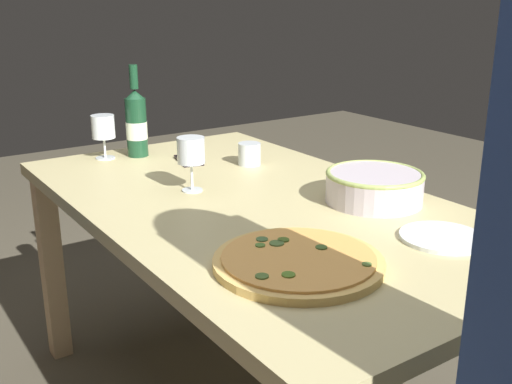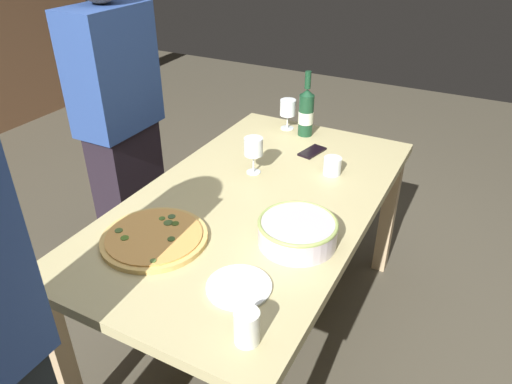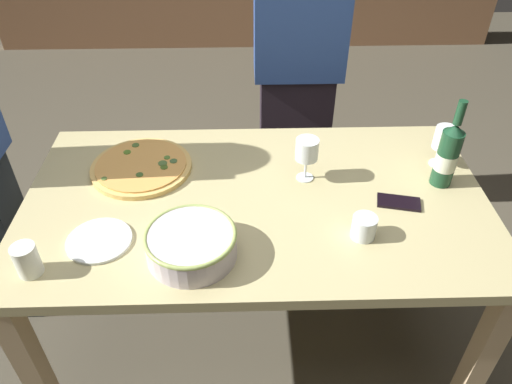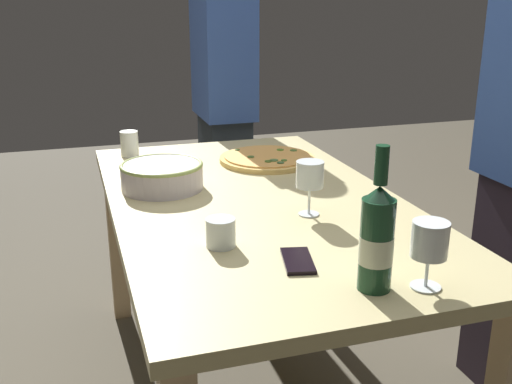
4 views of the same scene
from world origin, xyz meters
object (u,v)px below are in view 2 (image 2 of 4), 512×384
object	(u,v)px
wine_bottle	(306,112)
cup_amber	(247,327)
cup_ceramic	(332,166)
dining_table	(256,217)
side_plate	(239,287)
pizza	(154,238)
serving_bowl	(298,231)
wine_glass_near_pizza	(288,108)
cell_phone	(312,152)
person_host	(120,124)
wine_glass_by_bottle	(253,147)

from	to	relation	value
wine_bottle	cup_amber	distance (m)	1.38
cup_amber	cup_ceramic	size ratio (longest dim) A/B	1.31
dining_table	side_plate	world-z (taller)	side_plate
pizza	serving_bowl	world-z (taller)	serving_bowl
wine_glass_near_pizza	cell_phone	size ratio (longest dim) A/B	1.09
side_plate	cell_phone	world-z (taller)	same
serving_bowl	wine_glass_near_pizza	size ratio (longest dim) A/B	1.76
wine_bottle	cup_amber	world-z (taller)	wine_bottle
cell_phone	person_host	distance (m)	0.98
dining_table	serving_bowl	distance (m)	0.36
wine_glass_near_pizza	cup_ceramic	bearing A→B (deg)	-133.69
wine_glass_by_bottle	cell_phone	size ratio (longest dim) A/B	1.13
pizza	wine_bottle	distance (m)	1.09
wine_glass_by_bottle	cup_ceramic	distance (m)	0.35
dining_table	person_host	size ratio (longest dim) A/B	1.00
dining_table	side_plate	size ratio (longest dim) A/B	7.90
serving_bowl	cell_phone	distance (m)	0.72
pizza	wine_glass_by_bottle	size ratio (longest dim) A/B	2.27
side_plate	wine_bottle	bearing A→B (deg)	13.07
serving_bowl	wine_glass_near_pizza	world-z (taller)	wine_glass_near_pizza
cup_ceramic	side_plate	size ratio (longest dim) A/B	0.38
wine_glass_by_bottle	side_plate	bearing A→B (deg)	-155.37
cup_amber	side_plate	bearing A→B (deg)	35.55
wine_glass_by_bottle	side_plate	world-z (taller)	wine_glass_by_bottle
wine_glass_near_pizza	cup_amber	bearing A→B (deg)	-159.66
serving_bowl	side_plate	bearing A→B (deg)	167.68
serving_bowl	person_host	distance (m)	1.24
cell_phone	cup_ceramic	bearing A→B (deg)	147.71
cup_ceramic	cell_phone	size ratio (longest dim) A/B	0.54
pizza	wine_bottle	xyz separation A→B (m)	(1.08, -0.11, 0.11)
wine_glass_near_pizza	side_plate	world-z (taller)	wine_glass_near_pizza
wine_glass_near_pizza	wine_bottle	bearing A→B (deg)	-104.96
pizza	serving_bowl	xyz separation A→B (m)	(0.22, -0.44, 0.04)
wine_bottle	wine_glass_by_bottle	bearing A→B (deg)	175.16
serving_bowl	pizza	bearing A→B (deg)	116.38
wine_bottle	wine_glass_by_bottle	xyz separation A→B (m)	(-0.48, 0.04, -0.00)
cup_ceramic	side_plate	distance (m)	0.82
cup_amber	cell_phone	distance (m)	1.18
dining_table	wine_glass_by_bottle	world-z (taller)	wine_glass_by_bottle
wine_bottle	pizza	bearing A→B (deg)	174.14
dining_table	side_plate	bearing A→B (deg)	-157.77
dining_table	serving_bowl	world-z (taller)	serving_bowl
side_plate	person_host	world-z (taller)	person_host
cup_amber	person_host	world-z (taller)	person_host
wine_bottle	cup_ceramic	size ratio (longest dim) A/B	4.21
wine_glass_near_pizza	person_host	size ratio (longest dim) A/B	0.10
dining_table	cup_ceramic	world-z (taller)	cup_ceramic
pizza	wine_glass_near_pizza	distance (m)	1.12
wine_glass_by_bottle	side_plate	size ratio (longest dim) A/B	0.81
wine_bottle	cell_phone	xyz separation A→B (m)	(-0.18, -0.11, -0.12)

